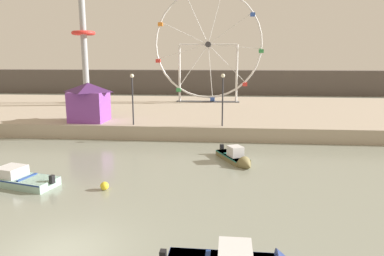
{
  "coord_description": "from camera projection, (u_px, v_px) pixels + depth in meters",
  "views": [
    {
      "loc": [
        5.64,
        -10.82,
        6.78
      ],
      "look_at": [
        3.65,
        11.56,
        2.26
      ],
      "focal_mm": 33.18,
      "sensor_mm": 36.0,
      "label": 1
    }
  ],
  "objects": [
    {
      "name": "promenade_lamp_near",
      "position": [
        223.0,
        92.0,
        28.68
      ],
      "size": [
        0.32,
        0.32,
        4.27
      ],
      "color": "#2D2D33",
      "rests_on": "quay_promenade"
    },
    {
      "name": "ground_plane",
      "position": [
        59.0,
        254.0,
        12.4
      ],
      "size": [
        240.0,
        240.0,
        0.0
      ],
      "primitive_type": "plane",
      "color": "gray"
    },
    {
      "name": "promenade_lamp_far",
      "position": [
        132.0,
        92.0,
        29.22
      ],
      "size": [
        0.32,
        0.32,
        4.23
      ],
      "color": "#2D2D33",
      "rests_on": "quay_promenade"
    },
    {
      "name": "distant_town_skyline",
      "position": [
        193.0,
        82.0,
        65.64
      ],
      "size": [
        140.0,
        3.0,
        4.4
      ],
      "primitive_type": "cube",
      "color": "#564C47",
      "rests_on": "ground_plane"
    },
    {
      "name": "mooring_buoy_orange",
      "position": [
        104.0,
        186.0,
        18.35
      ],
      "size": [
        0.44,
        0.44,
        0.44
      ],
      "primitive_type": "sphere",
      "color": "yellow",
      "rests_on": "ground_plane"
    },
    {
      "name": "motorboat_olive_wood",
      "position": [
        237.0,
        158.0,
        23.05
      ],
      "size": [
        2.63,
        4.02,
        1.36
      ],
      "rotation": [
        0.0,
        0.0,
        5.16
      ],
      "color": "olive",
      "rests_on": "ground_plane"
    },
    {
      "name": "drop_tower_steel_tower",
      "position": [
        84.0,
        47.0,
        40.48
      ],
      "size": [
        2.8,
        2.8,
        14.78
      ],
      "color": "#999EA3",
      "rests_on": "quay_promenade"
    },
    {
      "name": "ferris_wheel_white_frame",
      "position": [
        208.0,
        46.0,
        43.51
      ],
      "size": [
        13.35,
        1.2,
        13.69
      ],
      "color": "silver",
      "rests_on": "quay_promenade"
    },
    {
      "name": "carnival_booth_purple_stall",
      "position": [
        89.0,
        101.0,
        31.01
      ],
      "size": [
        3.38,
        3.09,
        3.4
      ],
      "rotation": [
        0.0,
        0.0,
        -0.04
      ],
      "color": "purple",
      "rests_on": "quay_promenade"
    },
    {
      "name": "motorboat_seafoam",
      "position": [
        5.0,
        177.0,
        19.46
      ],
      "size": [
        5.55,
        2.84,
        1.5
      ],
      "rotation": [
        0.0,
        0.0,
        2.89
      ],
      "color": "#93BCAD",
      "rests_on": "ground_plane"
    },
    {
      "name": "quay_promenade",
      "position": [
        173.0,
        112.0,
        40.16
      ],
      "size": [
        110.0,
        22.76,
        1.19
      ],
      "primitive_type": "cube",
      "color": "tan",
      "rests_on": "ground_plane"
    }
  ]
}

